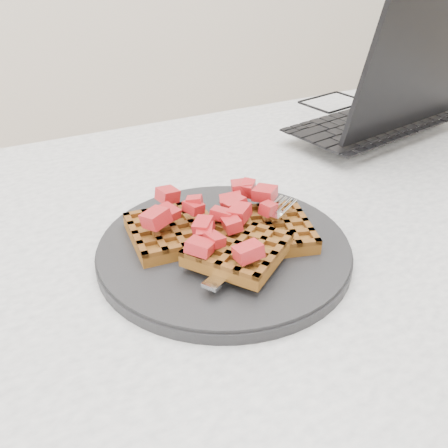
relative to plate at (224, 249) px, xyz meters
name	(u,v)px	position (x,y,z in m)	size (l,w,h in m)	color
table	(269,296)	(0.08, 0.03, -0.12)	(1.20, 0.80, 0.75)	silver
plate	(224,249)	(0.00, 0.00, 0.00)	(0.28, 0.28, 0.02)	black
waffles	(226,236)	(0.00, 0.00, 0.02)	(0.20, 0.18, 0.03)	brown
strawberry_pile	(224,213)	(0.00, 0.00, 0.05)	(0.15, 0.15, 0.02)	#940007
fork	(258,243)	(0.03, -0.03, 0.02)	(0.02, 0.18, 0.02)	silver
laptop	(372,107)	(0.41, 0.23, 0.03)	(0.39, 0.32, 0.24)	black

